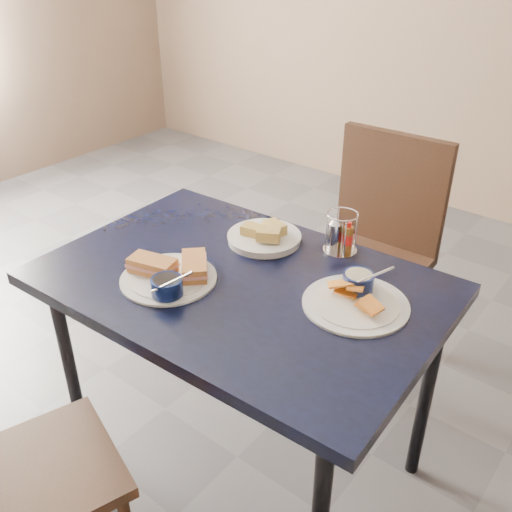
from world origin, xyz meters
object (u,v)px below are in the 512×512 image
Objects in this scene: sandwich_plate at (171,274)px; plantain_plate at (356,296)px; bread_basket at (265,237)px; dining_table at (240,297)px; condiment_caddy at (340,235)px; chair_far at (377,238)px; chair_near at (13,472)px.

sandwich_plate is 0.54m from plantain_plate.
sandwich_plate reaches higher than bread_basket.
dining_table is at bearing -69.95° from bread_basket.
condiment_caddy is at bearing 131.20° from plantain_plate.
plantain_plate is at bearing -14.99° from bread_basket.
sandwich_plate is (-0.15, -0.14, 0.09)m from dining_table.
bread_basket is 1.77× the size of condiment_caddy.
bread_basket is (0.07, 0.36, -0.01)m from sandwich_plate.
dining_table is at bearing -92.55° from chair_far.
condiment_caddy reaches higher than sandwich_plate.
sandwich_plate reaches higher than chair_near.
plantain_plate is at bearing 19.28° from dining_table.
plantain_plate is 0.29m from condiment_caddy.
plantain_plate is 0.43m from bread_basket.
bread_basket is at bearing 110.05° from dining_table.
condiment_caddy is (-0.19, 0.21, 0.04)m from plantain_plate.
condiment_caddy is at bearing 74.77° from chair_near.
bread_basket is 0.25m from condiment_caddy.
sandwich_plate is at bearing -101.03° from chair_far.
chair_near is 0.99m from bread_basket.
chair_far is 3.26× the size of plantain_plate.
dining_table is at bearing -160.72° from plantain_plate.
chair_far is 1.00m from sandwich_plate.
plantain_plate is at bearing 27.73° from sandwich_plate.
sandwich_plate is 2.26× the size of condiment_caddy.
sandwich_plate reaches higher than dining_table.
chair_far reaches higher than dining_table.
sandwich_plate is (-0.01, 0.58, 0.30)m from chair_near.
condiment_caddy is (0.10, -0.49, 0.25)m from chair_far.
chair_far is (0.18, 1.54, 0.08)m from chair_near.
plantain_plate is at bearing -48.80° from condiment_caddy.
bread_basket is at bearing 165.01° from plantain_plate.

